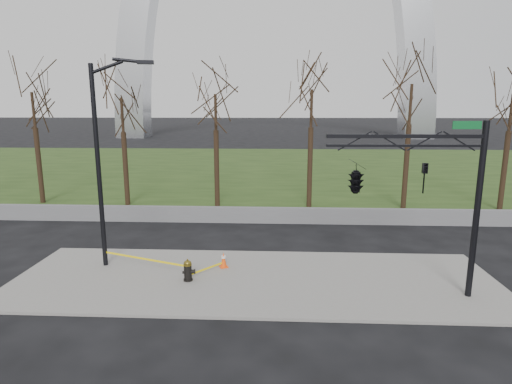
{
  "coord_description": "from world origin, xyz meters",
  "views": [
    {
      "loc": [
        0.77,
        -14.66,
        6.4
      ],
      "look_at": [
        -0.03,
        2.0,
        3.0
      ],
      "focal_mm": 29.24,
      "sensor_mm": 36.0,
      "label": 1
    }
  ],
  "objects_px": {
    "traffic_cone": "(224,260)",
    "street_light": "(103,152)",
    "fire_hydrant": "(188,271)",
    "traffic_signal_mast": "(380,178)"
  },
  "relations": [
    {
      "from": "fire_hydrant",
      "to": "street_light",
      "type": "relative_size",
      "value": 0.1
    },
    {
      "from": "traffic_cone",
      "to": "street_light",
      "type": "xyz_separation_m",
      "value": [
        -4.61,
        0.05,
        4.29
      ]
    },
    {
      "from": "street_light",
      "to": "traffic_signal_mast",
      "type": "height_order",
      "value": "street_light"
    },
    {
      "from": "traffic_cone",
      "to": "traffic_signal_mast",
      "type": "relative_size",
      "value": 0.1
    },
    {
      "from": "traffic_cone",
      "to": "street_light",
      "type": "distance_m",
      "value": 6.3
    },
    {
      "from": "fire_hydrant",
      "to": "street_light",
      "type": "distance_m",
      "value": 5.63
    },
    {
      "from": "fire_hydrant",
      "to": "traffic_cone",
      "type": "xyz_separation_m",
      "value": [
        1.14,
        1.37,
        -0.08
      ]
    },
    {
      "from": "traffic_cone",
      "to": "street_light",
      "type": "bearing_deg",
      "value": 179.4
    },
    {
      "from": "fire_hydrant",
      "to": "street_light",
      "type": "height_order",
      "value": "street_light"
    },
    {
      "from": "fire_hydrant",
      "to": "traffic_cone",
      "type": "bearing_deg",
      "value": 46.02
    }
  ]
}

